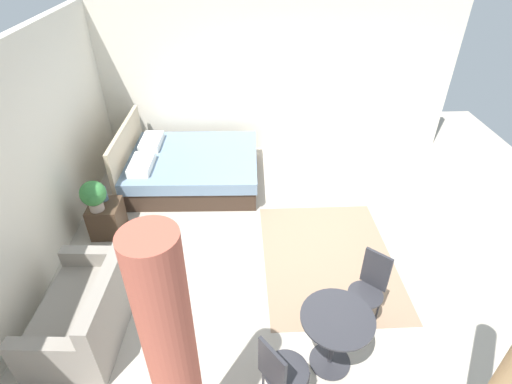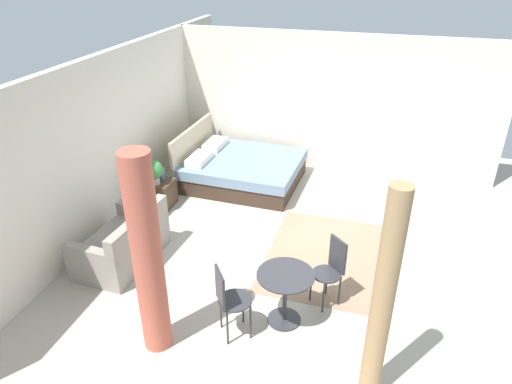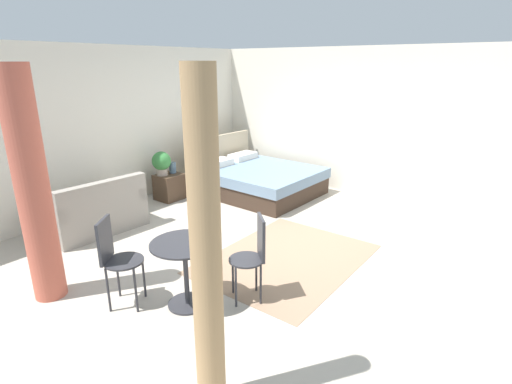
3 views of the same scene
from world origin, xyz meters
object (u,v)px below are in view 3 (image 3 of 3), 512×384
Objects in this scene: balcony_table at (185,262)px; cafe_chair_near_window at (115,254)px; bed at (256,179)px; couch at (95,213)px; vase at (173,168)px; cafe_chair_near_couch at (254,251)px; potted_plant at (161,162)px; nightstand at (169,187)px.

cafe_chair_near_window reaches higher than balcony_table.
bed is 3.96m from cafe_chair_near_window.
cafe_chair_near_window is at bearing -115.84° from couch.
cafe_chair_near_window is at bearing 126.08° from balcony_table.
couch is at bearing 164.70° from bed.
couch is 1.77m from vase.
balcony_table is 0.74× the size of cafe_chair_near_window.
bed is 2.36× the size of cafe_chair_near_couch.
vase is at bearing 61.47° from cafe_chair_near_couch.
couch is (-2.87, 0.78, 0.01)m from bed.
couch is 2.14m from cafe_chair_near_window.
potted_plant is at bearing 141.87° from bed.
potted_plant is (-1.36, 1.06, 0.44)m from bed.
vase is at bearing -6.69° from potted_plant.
nightstand is at bearing 40.16° from cafe_chair_near_window.
cafe_chair_near_window is (-3.79, -1.12, 0.30)m from bed.
cafe_chair_near_couch reaches higher than nightstand.
cafe_chair_near_window is at bearing 131.71° from cafe_chair_near_couch.
cafe_chair_near_window is (-2.43, -2.18, -0.14)m from potted_plant.
cafe_chair_near_window is (-2.65, -2.16, 0.00)m from vase.
nightstand is 0.35m from vase.
nightstand is at bearing 141.00° from bed.
vase is 3.53m from balcony_table.
potted_plant is 2.17× the size of vase.
nightstand is (1.61, 0.23, -0.04)m from couch.
vase is at bearing 8.36° from couch.
vase is (-1.14, 1.04, 0.29)m from bed.
cafe_chair_near_couch is (0.92, -1.03, -0.02)m from cafe_chair_near_window.
nightstand is (-1.26, 1.02, -0.04)m from bed.
bed is at bearing -39.00° from nightstand.
cafe_chair_near_window reaches higher than cafe_chair_near_couch.
cafe_chair_near_window reaches higher than nightstand.
bed reaches higher than balcony_table.
potted_plant is 0.26m from vase.
couch is 1.51× the size of cafe_chair_near_couch.
nightstand is 1.09× the size of potted_plant.
couch is 1.63m from nightstand.
nightstand is 0.49m from potted_plant.
bed is at bearing 16.46° from cafe_chair_near_window.
cafe_chair_near_couch reaches higher than vase.
balcony_table is 0.70m from cafe_chair_near_window.
cafe_chair_near_window is (-0.41, 0.56, 0.08)m from balcony_table.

